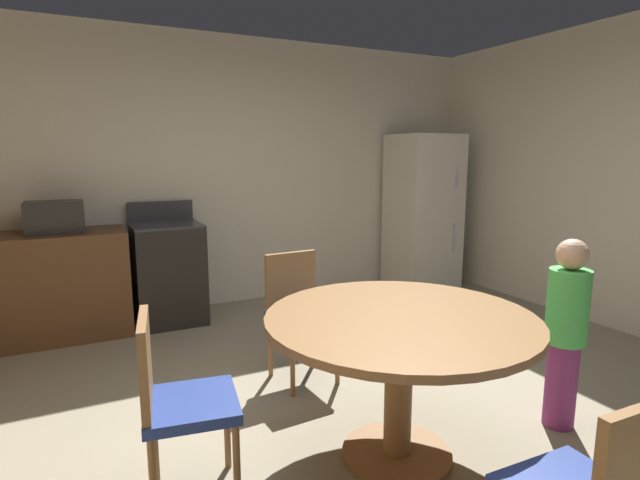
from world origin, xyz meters
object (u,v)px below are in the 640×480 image
Objects in this scene: chair_north at (298,308)px; chair_west at (175,396)px; person_child at (566,329)px; microwave at (55,217)px; oven_range at (168,272)px; refrigerator at (422,212)px; dining_table at (400,344)px.

chair_west is at bearing -51.38° from chair_north.
person_child is (2.08, -0.33, 0.08)m from chair_west.
microwave reaches higher than chair_north.
microwave is 2.25m from chair_north.
oven_range is 2.56m from chair_west.
oven_range reaches higher than chair_north.
chair_west is at bearing -142.68° from refrigerator.
chair_north is at bearing 94.02° from dining_table.
microwave is 3.86m from person_child.
oven_range is 1.72m from chair_north.
chair_north is (0.60, -1.61, 0.03)m from oven_range.
refrigerator is 1.61× the size of person_child.
microwave is 0.51× the size of chair_north.
dining_table is 1.09m from chair_north.
chair_west is at bearing 0.24° from person_child.
dining_table is 1.23× the size of person_child.
chair_north is (1.48, -1.61, -0.53)m from microwave.
dining_table is (0.68, -2.69, 0.14)m from oven_range.
refrigerator is 1.31× the size of dining_table.
microwave is 0.33× the size of dining_table.
refrigerator reaches higher than microwave.
refrigerator is 4.10m from chair_west.
oven_range is at bearing -163.55° from chair_north.
chair_west is 0.80× the size of person_child.
chair_north is (0.99, 0.91, 0.00)m from chair_west.
oven_range is at bearing 104.15° from dining_table.
person_child is (1.08, -1.24, 0.08)m from chair_north.
dining_table is 1.09m from chair_west.
chair_west is 1.35m from chair_north.
oven_range is 1.05m from microwave.
dining_table is at bearing -129.54° from refrigerator.
chair_west is (-1.07, 0.16, -0.11)m from dining_table.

